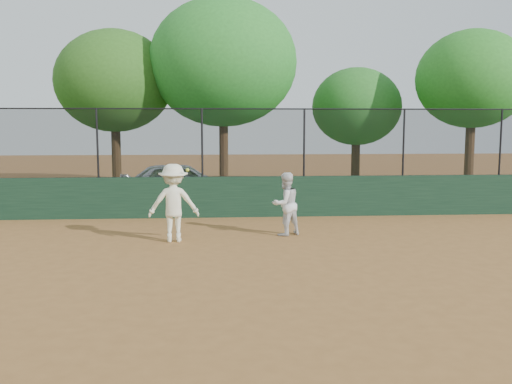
{
  "coord_description": "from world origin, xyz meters",
  "views": [
    {
      "loc": [
        -0.13,
        -10.7,
        2.77
      ],
      "look_at": [
        0.8,
        2.2,
        1.2
      ],
      "focal_mm": 40.0,
      "sensor_mm": 36.0,
      "label": 1
    }
  ],
  "objects": [
    {
      "name": "tree_3",
      "position": [
        5.79,
        12.93,
        3.44
      ],
      "size": [
        3.74,
        3.4,
        5.07
      ],
      "color": "#412B15",
      "rests_on": "ground"
    },
    {
      "name": "tree_4",
      "position": [
        9.77,
        10.84,
        4.43
      ],
      "size": [
        4.35,
        3.96,
        6.33
      ],
      "color": "#4D311B",
      "rests_on": "ground"
    },
    {
      "name": "ground",
      "position": [
        0.0,
        0.0,
        0.0
      ],
      "size": [
        80.0,
        80.0,
        0.0
      ],
      "primitive_type": "plane",
      "color": "#966130",
      "rests_on": "ground"
    },
    {
      "name": "player_second",
      "position": [
        1.6,
        3.14,
        0.78
      ],
      "size": [
        0.96,
        0.9,
        1.56
      ],
      "primitive_type": "imported",
      "rotation": [
        0.0,
        0.0,
        3.68
      ],
      "color": "silver",
      "rests_on": "ground"
    },
    {
      "name": "back_wall",
      "position": [
        0.0,
        6.0,
        0.6
      ],
      "size": [
        26.0,
        0.2,
        1.2
      ],
      "primitive_type": "cube",
      "color": "#183622",
      "rests_on": "ground"
    },
    {
      "name": "grass_strip",
      "position": [
        0.0,
        12.0,
        0.0
      ],
      "size": [
        36.0,
        12.0,
        0.01
      ],
      "primitive_type": "cube",
      "color": "#295019",
      "rests_on": "ground"
    },
    {
      "name": "tree_1",
      "position": [
        -3.98,
        11.95,
        4.37
      ],
      "size": [
        4.55,
        4.14,
        6.35
      ],
      "color": "#442D17",
      "rests_on": "ground"
    },
    {
      "name": "fence_assembly",
      "position": [
        -0.03,
        6.0,
        2.24
      ],
      "size": [
        26.0,
        0.06,
        2.0
      ],
      "color": "black",
      "rests_on": "back_wall"
    },
    {
      "name": "parked_car",
      "position": [
        -1.32,
        9.18,
        0.72
      ],
      "size": [
        4.4,
        2.25,
        1.43
      ],
      "primitive_type": "imported",
      "rotation": [
        0.0,
        0.0,
        1.71
      ],
      "color": "silver",
      "rests_on": "ground"
    },
    {
      "name": "player_main",
      "position": [
        -1.1,
        2.58,
        0.91
      ],
      "size": [
        1.2,
        0.72,
        1.83
      ],
      "color": "white",
      "rests_on": "ground"
    },
    {
      "name": "tree_2",
      "position": [
        0.21,
        11.47,
        5.06
      ],
      "size": [
        5.66,
        5.15,
        7.51
      ],
      "color": "#4B311B",
      "rests_on": "ground"
    }
  ]
}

